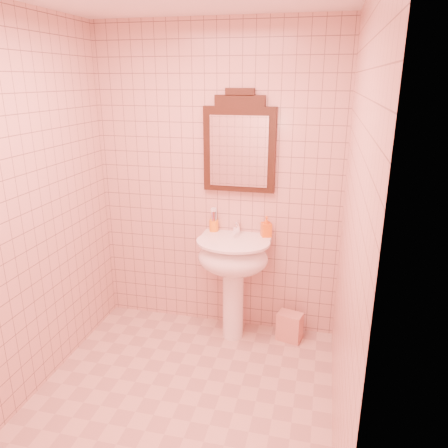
% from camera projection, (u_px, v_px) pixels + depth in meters
% --- Properties ---
extents(floor, '(2.20, 2.20, 0.00)m').
position_uv_depth(floor, '(179.00, 404.00, 2.92)').
color(floor, '#C6A38F').
rests_on(floor, ground).
extents(back_wall, '(2.00, 0.02, 2.50)m').
position_uv_depth(back_wall, '(217.00, 184.00, 3.54)').
color(back_wall, '#D09C91').
rests_on(back_wall, floor).
extents(pedestal_sink, '(0.58, 0.58, 0.86)m').
position_uv_depth(pedestal_sink, '(233.00, 264.00, 3.47)').
color(pedestal_sink, white).
rests_on(pedestal_sink, floor).
extents(faucet, '(0.04, 0.16, 0.11)m').
position_uv_depth(faucet, '(237.00, 228.00, 3.52)').
color(faucet, white).
rests_on(faucet, pedestal_sink).
extents(mirror, '(0.56, 0.06, 0.79)m').
position_uv_depth(mirror, '(239.00, 145.00, 3.37)').
color(mirror, black).
rests_on(mirror, back_wall).
extents(toothbrush_cup, '(0.07, 0.07, 0.17)m').
position_uv_depth(toothbrush_cup, '(214.00, 225.00, 3.61)').
color(toothbrush_cup, orange).
rests_on(toothbrush_cup, pedestal_sink).
extents(soap_dispenser, '(0.10, 0.10, 0.17)m').
position_uv_depth(soap_dispenser, '(266.00, 226.00, 3.48)').
color(soap_dispenser, orange).
rests_on(soap_dispenser, pedestal_sink).
extents(towel, '(0.22, 0.18, 0.24)m').
position_uv_depth(towel, '(290.00, 326.00, 3.60)').
color(towel, '#E4A286').
rests_on(towel, floor).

